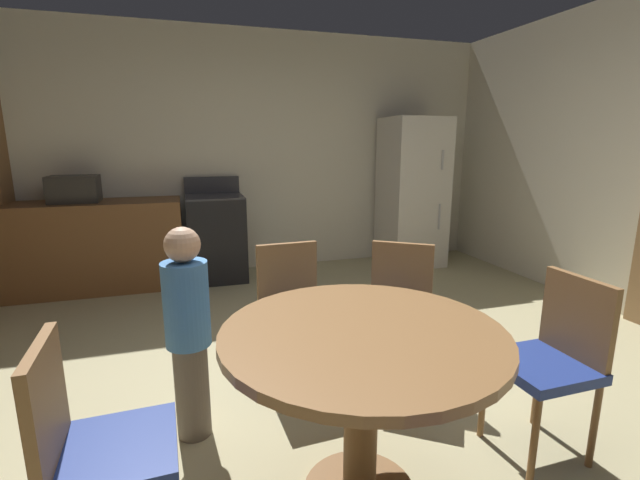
# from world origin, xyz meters

# --- Properties ---
(ground_plane) EXTENTS (14.00, 14.00, 0.00)m
(ground_plane) POSITION_xyz_m (0.00, 0.00, 0.00)
(ground_plane) COLOR tan
(wall_back) EXTENTS (6.12, 0.12, 2.70)m
(wall_back) POSITION_xyz_m (0.00, 3.12, 1.35)
(wall_back) COLOR silver
(wall_back) RESTS_ON ground
(kitchen_counter) EXTENTS (2.03, 0.60, 0.90)m
(kitchen_counter) POSITION_xyz_m (-1.75, 2.72, 0.45)
(kitchen_counter) COLOR brown
(kitchen_counter) RESTS_ON ground
(oven_range) EXTENTS (0.60, 0.60, 1.10)m
(oven_range) POSITION_xyz_m (-0.38, 2.73, 0.47)
(oven_range) COLOR black
(oven_range) RESTS_ON ground
(refrigerator) EXTENTS (0.68, 0.68, 1.76)m
(refrigerator) POSITION_xyz_m (1.95, 2.67, 0.88)
(refrigerator) COLOR silver
(refrigerator) RESTS_ON ground
(microwave) EXTENTS (0.44, 0.32, 0.26)m
(microwave) POSITION_xyz_m (-1.71, 2.72, 1.03)
(microwave) COLOR #2D2B28
(microwave) RESTS_ON kitchen_counter
(dining_table) EXTENTS (1.13, 1.13, 0.76)m
(dining_table) POSITION_xyz_m (-0.06, -0.60, 0.60)
(dining_table) COLOR olive
(dining_table) RESTS_ON ground
(chair_north) EXTENTS (0.42, 0.42, 0.87)m
(chair_north) POSITION_xyz_m (-0.10, 0.38, 0.50)
(chair_north) COLOR olive
(chair_north) RESTS_ON ground
(chair_west) EXTENTS (0.42, 0.42, 0.87)m
(chair_west) POSITION_xyz_m (-1.04, -0.64, 0.50)
(chair_west) COLOR olive
(chair_west) RESTS_ON ground
(chair_northeast) EXTENTS (0.56, 0.56, 0.87)m
(chair_northeast) POSITION_xyz_m (0.52, 0.20, 0.50)
(chair_northeast) COLOR olive
(chair_northeast) RESTS_ON ground
(chair_east) EXTENTS (0.40, 0.40, 0.87)m
(chair_east) POSITION_xyz_m (0.93, -0.59, 0.50)
(chair_east) COLOR olive
(chair_east) RESTS_ON ground
(person_child) EXTENTS (0.31, 0.31, 1.09)m
(person_child) POSITION_xyz_m (-0.71, 0.03, 0.58)
(person_child) COLOR #665B51
(person_child) RESTS_ON ground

